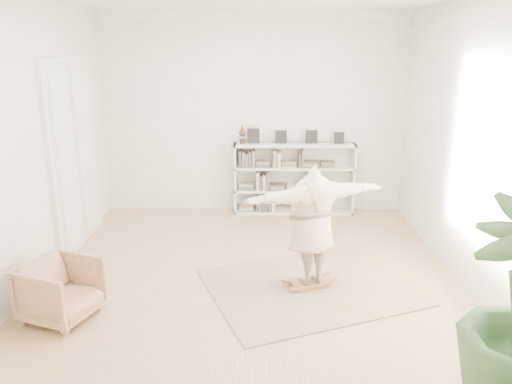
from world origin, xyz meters
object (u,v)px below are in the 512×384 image
armchair (61,290)px  rocker_board (309,283)px  person (311,223)px  bookshelf (294,179)px

armchair → rocker_board: (2.90, 0.77, -0.28)m
person → armchair: bearing=-6.8°
person → bookshelf: bearing=-111.0°
armchair → person: bearing=-54.3°
bookshelf → armchair: 4.78m
rocker_board → armchair: bearing=173.2°
rocker_board → person: size_ratio=0.29×
bookshelf → rocker_board: 3.09m
bookshelf → person: 3.05m
bookshelf → rocker_board: size_ratio=4.06×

